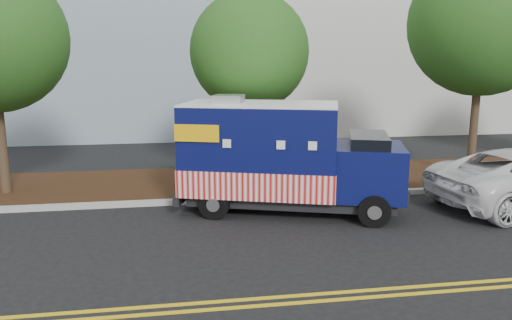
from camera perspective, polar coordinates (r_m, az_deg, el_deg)
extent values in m
plane|color=black|center=(12.86, -1.39, -6.52)|extent=(120.00, 120.00, 0.00)
cube|color=#9E9E99|center=(14.17, -2.16, -4.49)|extent=(120.00, 0.18, 0.15)
cube|color=black|center=(16.19, -3.06, -2.46)|extent=(120.00, 4.00, 0.15)
cube|color=gold|center=(8.79, 2.65, -15.38)|extent=(120.00, 0.10, 0.01)
cube|color=gold|center=(8.58, 3.01, -16.12)|extent=(120.00, 0.10, 0.01)
cylinder|color=#38281C|center=(16.01, -27.08, 2.25)|extent=(0.26, 0.26, 3.51)
cylinder|color=#38281C|center=(16.16, -0.73, 3.16)|extent=(0.26, 0.26, 3.27)
sphere|color=#245116|center=(15.99, -0.75, 12.29)|extent=(3.73, 3.73, 3.73)
cylinder|color=#38281C|center=(17.86, 23.66, 4.10)|extent=(0.26, 0.26, 3.95)
sphere|color=#245116|center=(17.78, 24.50, 14.14)|extent=(4.64, 4.64, 4.64)
cube|color=#473828|center=(14.17, -6.53, 0.12)|extent=(0.06, 0.06, 2.40)
cube|color=black|center=(13.27, 4.11, -4.20)|extent=(5.54, 3.32, 0.26)
cube|color=#090E44|center=(13.08, 0.51, 1.41)|extent=(4.41, 3.27, 2.25)
cube|color=#BC0C0C|center=(13.24, 0.50, -1.98)|extent=(4.46, 3.34, 0.70)
cube|color=white|center=(12.92, 0.52, 6.41)|extent=(4.41, 3.27, 0.06)
cube|color=#B7B7BA|center=(13.06, -3.17, 6.99)|extent=(0.95, 0.95, 0.21)
cube|color=#090E44|center=(13.07, 12.79, -1.18)|extent=(2.23, 2.44, 1.31)
cube|color=black|center=(12.95, 12.71, 1.53)|extent=(1.46, 2.03, 0.61)
cube|color=black|center=(13.26, 16.43, -3.15)|extent=(0.65, 1.81, 0.28)
cube|color=black|center=(13.79, -7.83, -3.55)|extent=(0.81, 2.06, 0.26)
cube|color=#B7B7BA|center=(13.50, -7.87, 1.83)|extent=(0.56, 1.62, 1.78)
cube|color=#B7B7BA|center=(14.12, 2.31, 2.35)|extent=(1.62, 0.56, 1.03)
cube|color=#F5B60C|center=(12.21, -6.82, 3.06)|extent=(1.08, 0.37, 0.42)
cube|color=#F5B60C|center=(14.35, -4.41, 4.36)|extent=(1.08, 0.37, 0.42)
cylinder|color=black|center=(12.35, 13.35, -5.69)|extent=(0.83, 0.49, 0.79)
cylinder|color=black|center=(14.19, 12.79, -3.42)|extent=(0.83, 0.49, 0.79)
cylinder|color=black|center=(12.65, -4.78, -4.99)|extent=(0.83, 0.49, 0.79)
cylinder|color=black|center=(14.45, -2.99, -2.87)|extent=(0.83, 0.49, 0.79)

